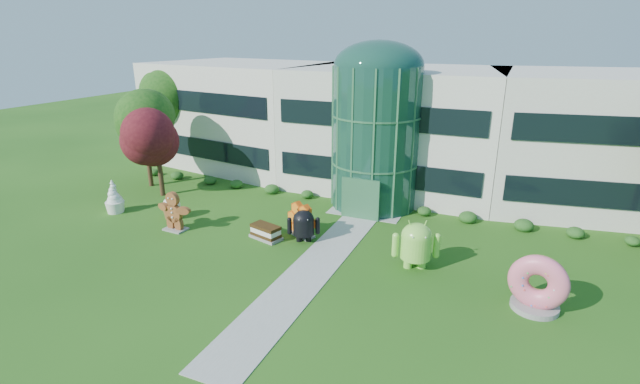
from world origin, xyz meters
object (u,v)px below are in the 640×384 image
at_px(donut, 539,282).
at_px(gingerbread, 174,211).
at_px(android_green, 416,242).
at_px(android_black, 304,223).

xyz_separation_m(donut, gingerbread, (-20.84, 0.68, -0.07)).
distance_m(android_green, gingerbread, 15.05).
relative_size(android_green, gingerbread, 1.06).
bearing_deg(android_green, android_black, 153.26).
bearing_deg(donut, gingerbread, -172.12).
bearing_deg(android_black, gingerbread, 167.54).
bearing_deg(android_black, donut, -34.85).
distance_m(android_black, gingerbread, 8.36).
xyz_separation_m(android_black, donut, (12.66, -2.38, 0.21)).
distance_m(android_black, donut, 12.88).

